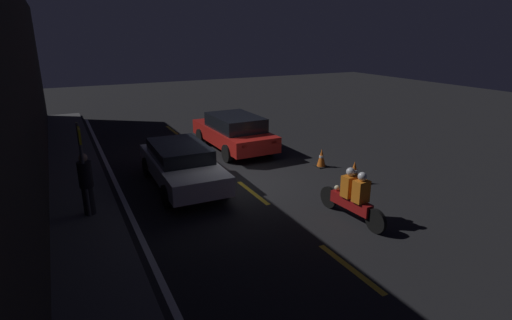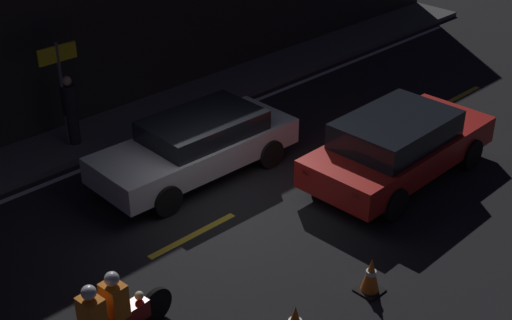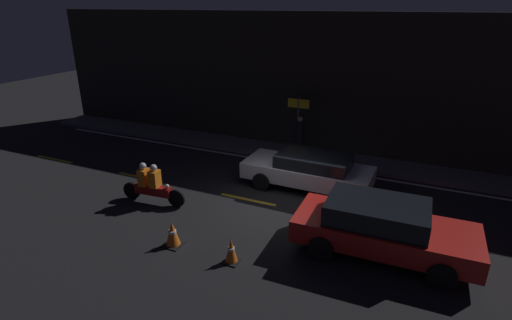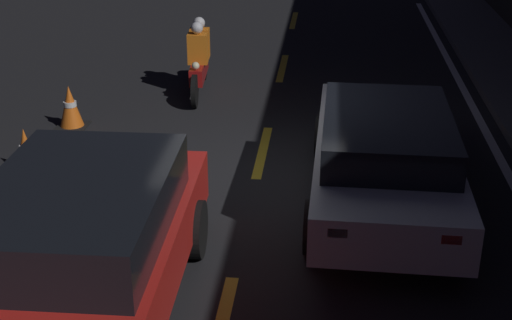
{
  "view_description": "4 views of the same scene",
  "coord_description": "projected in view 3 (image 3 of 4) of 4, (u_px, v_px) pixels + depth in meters",
  "views": [
    {
      "loc": [
        -10.96,
        4.89,
        4.58
      ],
      "look_at": [
        -0.75,
        -0.24,
        0.92
      ],
      "focal_mm": 28.0,
      "sensor_mm": 36.0,
      "label": 1
    },
    {
      "loc": [
        -7.72,
        -8.61,
        7.62
      ],
      "look_at": [
        0.49,
        -0.14,
        1.08
      ],
      "focal_mm": 50.0,
      "sensor_mm": 36.0,
      "label": 2
    },
    {
      "loc": [
        4.13,
        -10.74,
        6.12
      ],
      "look_at": [
        -0.9,
        0.43,
        1.29
      ],
      "focal_mm": 28.0,
      "sensor_mm": 36.0,
      "label": 3
    },
    {
      "loc": [
        8.96,
        0.92,
        4.27
      ],
      "look_at": [
        1.24,
        0.13,
        0.84
      ],
      "focal_mm": 50.0,
      "sensor_mm": 36.0,
      "label": 4
    }
  ],
  "objects": [
    {
      "name": "building_front",
      "position": [
        326.0,
        85.0,
        16.61
      ],
      "size": [
        28.0,
        0.3,
        5.82
      ],
      "color": "black",
      "rests_on": "ground"
    },
    {
      "name": "lane_dash_d",
      "position": [
        388.0,
        229.0,
        11.59
      ],
      "size": [
        2.0,
        0.14,
        0.01
      ],
      "color": "gold",
      "rests_on": "ground"
    },
    {
      "name": "pedestrian",
      "position": [
        300.0,
        135.0,
        16.67
      ],
      "size": [
        0.34,
        0.34,
        1.61
      ],
      "color": "black",
      "rests_on": "raised_curb"
    },
    {
      "name": "lane_solid_kerb",
      "position": [
        309.0,
        167.0,
        15.95
      ],
      "size": [
        25.2,
        0.14,
        0.01
      ],
      "color": "silver",
      "rests_on": "ground"
    },
    {
      "name": "lane_dash_c",
      "position": [
        248.0,
        200.0,
        13.31
      ],
      "size": [
        2.0,
        0.14,
        0.01
      ],
      "color": "gold",
      "rests_on": "ground"
    },
    {
      "name": "traffic_cone_mid",
      "position": [
        231.0,
        251.0,
        10.01
      ],
      "size": [
        0.41,
        0.41,
        0.66
      ],
      "color": "black",
      "rests_on": "ground"
    },
    {
      "name": "motorcycle",
      "position": [
        151.0,
        185.0,
        12.9
      ],
      "size": [
        2.28,
        0.41,
        1.37
      ],
      "rotation": [
        0.0,
        0.0,
        0.08
      ],
      "color": "black",
      "rests_on": "ground"
    },
    {
      "name": "sedan_white",
      "position": [
        309.0,
        170.0,
        13.89
      ],
      "size": [
        4.48,
        1.92,
        1.29
      ],
      "rotation": [
        0.0,
        0.0,
        3.12
      ],
      "color": "silver",
      "rests_on": "ground"
    },
    {
      "name": "ground_plane",
      "position": [
        276.0,
        205.0,
        12.93
      ],
      "size": [
        56.0,
        56.0,
        0.0
      ],
      "primitive_type": "plane",
      "color": "black"
    },
    {
      "name": "taxi_red",
      "position": [
        382.0,
        227.0,
        10.2
      ],
      "size": [
        4.58,
        2.04,
        1.46
      ],
      "rotation": [
        0.0,
        0.0,
        0.02
      ],
      "color": "red",
      "rests_on": "ground"
    },
    {
      "name": "raised_curb",
      "position": [
        316.0,
        157.0,
        16.83
      ],
      "size": [
        28.0,
        1.64,
        0.15
      ],
      "color": "#4C4C4F",
      "rests_on": "ground"
    },
    {
      "name": "lane_dash_b",
      "position": [
        140.0,
        177.0,
        15.03
      ],
      "size": [
        2.0,
        0.14,
        0.01
      ],
      "color": "gold",
      "rests_on": "ground"
    },
    {
      "name": "traffic_cone_near",
      "position": [
        172.0,
        234.0,
        10.71
      ],
      "size": [
        0.5,
        0.5,
        0.71
      ],
      "color": "black",
      "rests_on": "ground"
    },
    {
      "name": "shop_sign",
      "position": [
        298.0,
        115.0,
        16.41
      ],
      "size": [
        0.9,
        0.08,
        2.4
      ],
      "color": "#4C4C51",
      "rests_on": "raised_curb"
    },
    {
      "name": "lane_dash_a",
      "position": [
        54.0,
        159.0,
        16.75
      ],
      "size": [
        2.0,
        0.14,
        0.01
      ],
      "color": "gold",
      "rests_on": "ground"
    }
  ]
}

